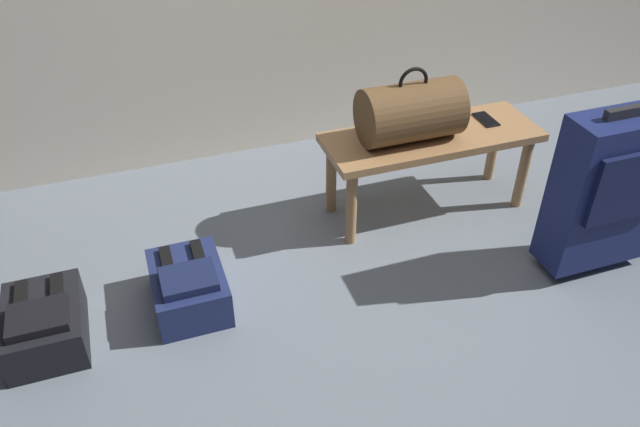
{
  "coord_description": "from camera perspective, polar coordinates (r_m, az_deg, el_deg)",
  "views": [
    {
      "loc": [
        -0.81,
        -1.47,
        1.81
      ],
      "look_at": [
        -0.12,
        0.53,
        0.25
      ],
      "focal_mm": 35.15,
      "sensor_mm": 36.0,
      "label": 1
    }
  ],
  "objects": [
    {
      "name": "bench",
      "position": [
        2.94,
        10.07,
        6.08
      ],
      "size": [
        1.0,
        0.36,
        0.41
      ],
      "color": "#A87A4C",
      "rests_on": "ground"
    },
    {
      "name": "backpack_navy",
      "position": [
        2.56,
        -11.85,
        -6.53
      ],
      "size": [
        0.28,
        0.38,
        0.21
      ],
      "color": "navy",
      "rests_on": "ground"
    },
    {
      "name": "backpack_dark",
      "position": [
        2.57,
        -23.77,
        -9.2
      ],
      "size": [
        0.28,
        0.38,
        0.21
      ],
      "color": "black",
      "rests_on": "ground"
    },
    {
      "name": "ground_plane",
      "position": [
        2.46,
        6.72,
        -11.09
      ],
      "size": [
        6.6,
        6.6,
        0.0
      ],
      "primitive_type": "plane",
      "color": "slate"
    },
    {
      "name": "duffel_bag_brown",
      "position": [
        2.79,
        8.24,
        9.15
      ],
      "size": [
        0.44,
        0.26,
        0.34
      ],
      "color": "brown",
      "rests_on": "bench"
    },
    {
      "name": "cell_phone",
      "position": [
        3.08,
        14.87,
        8.29
      ],
      "size": [
        0.07,
        0.14,
        0.01
      ],
      "color": "black",
      "rests_on": "bench"
    },
    {
      "name": "suitcase_upright_navy",
      "position": [
        2.78,
        24.92,
        2.02
      ],
      "size": [
        0.47,
        0.21,
        0.76
      ],
      "color": "navy",
      "rests_on": "ground"
    }
  ]
}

